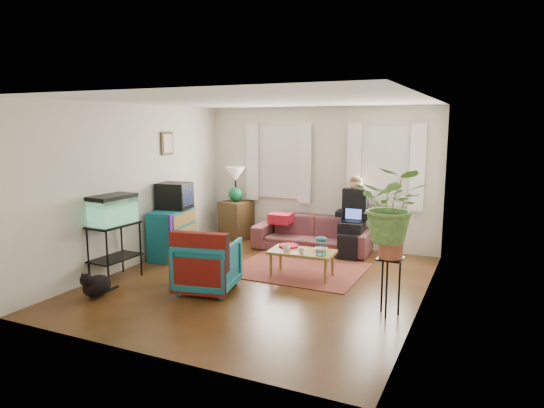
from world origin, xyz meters
The scene contains 31 objects.
floor centered at (0.00, 0.00, 0.00)m, with size 4.50×5.00×0.01m, color #4F2B14.
ceiling centered at (0.00, 0.00, 2.60)m, with size 4.50×5.00×0.01m, color white.
wall_back centered at (0.00, 2.50, 1.30)m, with size 4.50×0.01×2.60m, color silver.
wall_front centered at (0.00, -2.50, 1.30)m, with size 4.50×0.01×2.60m, color silver.
wall_left centered at (-2.25, 0.00, 1.30)m, with size 0.01×5.00×2.60m, color silver.
wall_right centered at (2.25, 0.00, 1.30)m, with size 0.01×5.00×2.60m, color silver.
window_left centered at (-0.80, 2.48, 1.55)m, with size 1.08×0.04×1.38m, color white.
window_right centered at (1.25, 2.48, 1.55)m, with size 1.08×0.04×1.38m, color white.
curtains_left centered at (-0.80, 2.40, 1.55)m, with size 1.36×0.06×1.50m, color white.
curtains_right centered at (1.25, 2.40, 1.55)m, with size 1.36×0.06×1.50m, color white.
picture_frame centered at (-2.21, 0.85, 1.95)m, with size 0.04×0.32×0.40m, color #3D2616.
area_rug centered at (0.28, 0.79, 0.01)m, with size 2.00×1.60×0.01m, color maroon.
sofa centered at (0.04, 2.05, 0.41)m, with size 2.11×0.83×0.82m, color brown.
seated_person centered at (0.80, 2.09, 0.63)m, with size 0.53×0.65×1.26m, color black, non-canonical shape.
side_table centered at (-1.65, 2.26, 0.38)m, with size 0.52×0.52×0.76m, color #3A2115.
table_lamp centered at (-1.65, 2.26, 1.09)m, with size 0.39×0.39×0.70m, color white, non-canonical shape.
dresser centered at (-1.99, 0.59, 0.42)m, with size 0.47×0.93×0.84m, color #116068.
crt_tv centered at (-1.99, 0.69, 1.07)m, with size 0.51×0.47×0.45m, color black.
aquarium_stand centered at (-2.00, -0.79, 0.42)m, with size 0.42×0.75×0.84m, color black.
aquarium centered at (-2.00, -0.79, 1.06)m, with size 0.38×0.69×0.44m, color #7FD899.
black_cat centered at (-1.71, -1.46, 0.19)m, with size 0.29×0.44×0.38m, color black.
armchair centered at (-0.51, -0.61, 0.39)m, with size 0.77×0.72×0.79m, color #136473.
serape_throw centered at (-0.45, -0.91, 0.56)m, with size 0.79×0.18×0.65m, color #9E0A0A.
coffee_table centered at (0.45, 0.51, 0.20)m, with size 0.97×0.53×0.40m, color brown.
cup_a centered at (0.23, 0.41, 0.45)m, with size 0.11×0.11×0.09m, color white.
cup_b centered at (0.50, 0.35, 0.44)m, with size 0.09×0.09×0.08m, color beige.
bowl centered at (0.71, 0.61, 0.43)m, with size 0.19×0.19×0.05m, color white.
snack_tray centered at (0.18, 0.63, 0.42)m, with size 0.30×0.30×0.04m, color #B21414.
birdcage centered at (0.79, 0.39, 0.54)m, with size 0.16×0.16×0.28m, color #115B6B, non-canonical shape.
plant_stand centered at (1.95, -0.46, 0.36)m, with size 0.30×0.30×0.72m, color black.
potted_plant centered at (1.95, -0.46, 1.21)m, with size 0.82×0.71×0.91m, color #599947.
Camera 1 is at (3.00, -6.10, 2.28)m, focal length 32.00 mm.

